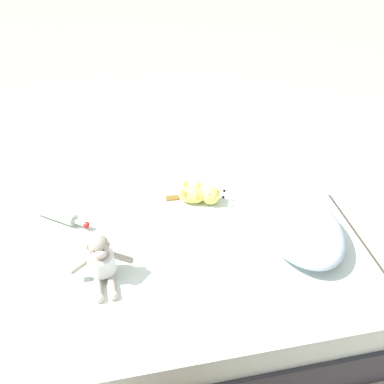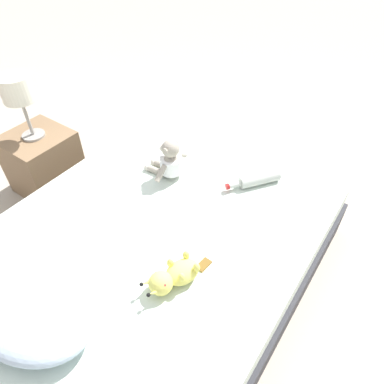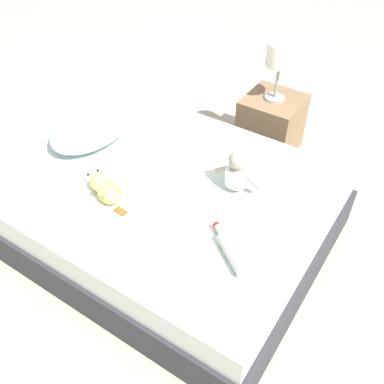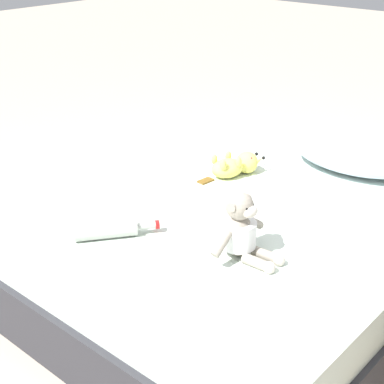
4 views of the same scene
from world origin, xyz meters
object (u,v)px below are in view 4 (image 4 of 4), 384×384
at_px(bed, 259,248).
at_px(glass_bottle, 109,230).
at_px(pillow, 355,153).
at_px(plush_monkey, 241,231).
at_px(plush_yellow_creature, 236,165).

relative_size(bed, glass_bottle, 6.58).
bearing_deg(glass_bottle, pillow, 73.05).
bearing_deg(pillow, plush_monkey, -85.51).
height_order(plush_monkey, glass_bottle, plush_monkey).
bearing_deg(bed, pillow, 80.21).
relative_size(plush_monkey, glass_bottle, 1.04).
distance_m(bed, glass_bottle, 0.68).
height_order(plush_monkey, plush_yellow_creature, plush_monkey).
bearing_deg(glass_bottle, bed, 66.42).
bearing_deg(plush_monkey, plush_yellow_creature, 128.97).
relative_size(bed, pillow, 3.01).
bearing_deg(bed, plush_yellow_creature, 147.57).
relative_size(plush_monkey, plush_yellow_creature, 0.90).
xyz_separation_m(plush_yellow_creature, glass_bottle, (0.00, -0.75, -0.02)).
distance_m(bed, plush_yellow_creature, 0.40).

